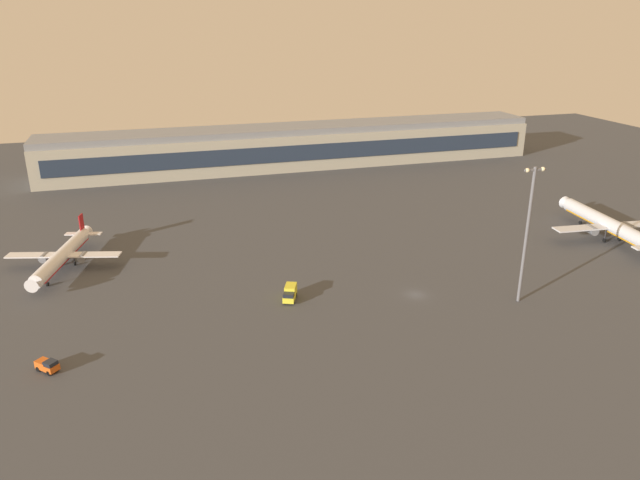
# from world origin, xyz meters

# --- Properties ---
(ground_plane) EXTENTS (416.00, 416.00, 0.00)m
(ground_plane) POSITION_xyz_m (0.00, 0.00, 0.00)
(ground_plane) COLOR #424449
(terminal_building) EXTENTS (198.20, 22.40, 16.40)m
(terminal_building) POSITION_xyz_m (5.56, 124.00, 8.09)
(terminal_building) COLOR #B2AD99
(terminal_building) RESTS_ON ground
(airplane_far_stand) EXTENTS (32.89, 42.19, 10.82)m
(airplane_far_stand) POSITION_xyz_m (65.44, 16.76, 4.09)
(airplane_far_stand) COLOR silver
(airplane_far_stand) RESTS_ON ground
(airplane_near_gate) EXTENTS (27.17, 34.62, 9.02)m
(airplane_near_gate) POSITION_xyz_m (-75.64, 38.04, 3.41)
(airplane_near_gate) COLOR white
(airplane_near_gate) RESTS_ON ground
(baggage_tractor) EXTENTS (4.32, 4.30, 2.25)m
(baggage_tractor) POSITION_xyz_m (-74.01, -9.28, 1.18)
(baggage_tractor) COLOR #D85919
(baggage_tractor) RESTS_ON ground
(catering_truck) EXTENTS (4.36, 6.12, 3.05)m
(catering_truck) POSITION_xyz_m (-27.15, 5.61, 1.58)
(catering_truck) COLOR yellow
(catering_truck) RESTS_ON ground
(apron_light_west) EXTENTS (4.80, 0.90, 29.59)m
(apron_light_west) POSITION_xyz_m (19.88, -9.08, 16.69)
(apron_light_west) COLOR slate
(apron_light_west) RESTS_ON ground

